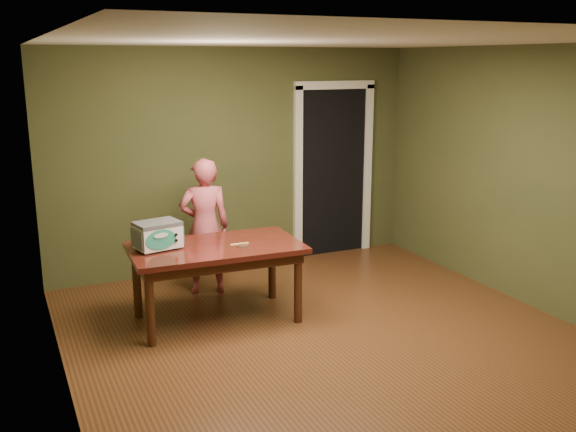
{
  "coord_description": "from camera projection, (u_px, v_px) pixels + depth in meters",
  "views": [
    {
      "loc": [
        -2.6,
        -4.58,
        2.45
      ],
      "look_at": [
        -0.02,
        1.0,
        0.95
      ],
      "focal_mm": 40.0,
      "sensor_mm": 36.0,
      "label": 1
    }
  ],
  "objects": [
    {
      "name": "floor",
      "position": [
        337.0,
        344.0,
        5.68
      ],
      "size": [
        5.0,
        5.0,
        0.0
      ],
      "primitive_type": "plane",
      "color": "brown",
      "rests_on": "ground"
    },
    {
      "name": "room_shell",
      "position": [
        341.0,
        153.0,
        5.28
      ],
      "size": [
        4.52,
        5.02,
        2.61
      ],
      "color": "#444525",
      "rests_on": "ground"
    },
    {
      "name": "doorway",
      "position": [
        322.0,
        169.0,
        8.41
      ],
      "size": [
        1.1,
        0.66,
        2.25
      ],
      "color": "black",
      "rests_on": "ground"
    },
    {
      "name": "dining_table",
      "position": [
        216.0,
        255.0,
        6.07
      ],
      "size": [
        1.64,
        0.97,
        0.75
      ],
      "rotation": [
        0.0,
        0.0,
        -0.05
      ],
      "color": "#3B120D",
      "rests_on": "floor"
    },
    {
      "name": "toy_oven",
      "position": [
        158.0,
        234.0,
        5.89
      ],
      "size": [
        0.46,
        0.36,
        0.26
      ],
      "rotation": [
        0.0,
        0.0,
        0.2
      ],
      "color": "#4C4F54",
      "rests_on": "dining_table"
    },
    {
      "name": "baking_pan",
      "position": [
        243.0,
        246.0,
        5.98
      ],
      "size": [
        0.1,
        0.1,
        0.02
      ],
      "color": "silver",
      "rests_on": "dining_table"
    },
    {
      "name": "spatula",
      "position": [
        239.0,
        244.0,
        6.08
      ],
      "size": [
        0.18,
        0.03,
        0.01
      ],
      "primitive_type": "cube",
      "rotation": [
        0.0,
        0.0,
        -0.02
      ],
      "color": "#FFCA6E",
      "rests_on": "dining_table"
    },
    {
      "name": "child",
      "position": [
        205.0,
        226.0,
        6.79
      ],
      "size": [
        0.6,
        0.45,
        1.46
      ],
      "primitive_type": "imported",
      "rotation": [
        0.0,
        0.0,
        2.93
      ],
      "color": "#BF4F5B",
      "rests_on": "floor"
    }
  ]
}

